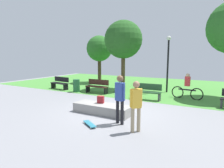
% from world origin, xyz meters
% --- Properties ---
extents(ground_plane, '(28.00, 28.00, 0.00)m').
position_xyz_m(ground_plane, '(0.00, 0.00, 0.00)').
color(ground_plane, gray).
extents(grass_lawn, '(26.60, 11.63, 0.01)m').
position_xyz_m(grass_lawn, '(0.00, 8.18, 0.00)').
color(grass_lawn, '#478C38').
rests_on(grass_lawn, ground_plane).
extents(concrete_ledge, '(2.60, 0.83, 0.40)m').
position_xyz_m(concrete_ledge, '(-0.27, -0.61, 0.20)').
color(concrete_ledge, gray).
rests_on(concrete_ledge, ground_plane).
extents(backpack_on_ledge, '(0.32, 0.26, 0.32)m').
position_xyz_m(backpack_on_ledge, '(-0.44, -0.46, 0.56)').
color(backpack_on_ledge, maroon).
rests_on(backpack_on_ledge, concrete_ledge).
extents(skater_performing_trick, '(0.37, 0.37, 1.70)m').
position_xyz_m(skater_performing_trick, '(1.81, -1.85, 0.99)').
color(skater_performing_trick, tan).
rests_on(skater_performing_trick, ground_plane).
extents(skater_watching, '(0.42, 0.27, 1.80)m').
position_xyz_m(skater_watching, '(1.01, -1.41, 1.07)').
color(skater_watching, black).
rests_on(skater_watching, ground_plane).
extents(skateboard_by_ledge, '(0.79, 0.59, 0.08)m').
position_xyz_m(skateboard_by_ledge, '(0.15, -2.11, 0.06)').
color(skateboard_by_ledge, teal).
rests_on(skateboard_by_ledge, ground_plane).
extents(park_bench_near_path, '(1.62, 0.55, 0.91)m').
position_xyz_m(park_bench_near_path, '(0.53, 2.94, 0.48)').
color(park_bench_near_path, '#1E4223').
rests_on(park_bench_near_path, ground_plane).
extents(park_bench_by_oak, '(1.65, 0.68, 0.91)m').
position_xyz_m(park_bench_by_oak, '(-6.40, 3.12, 0.48)').
color(park_bench_by_oak, black).
rests_on(park_bench_by_oak, ground_plane).
extents(park_bench_near_lamppost, '(1.60, 0.48, 0.91)m').
position_xyz_m(park_bench_near_lamppost, '(-3.05, 3.17, 0.48)').
color(park_bench_near_lamppost, '#331E14').
rests_on(park_bench_near_lamppost, ground_plane).
extents(tree_slender_maple, '(2.77, 2.77, 5.06)m').
position_xyz_m(tree_slender_maple, '(-2.23, 5.42, 3.65)').
color(tree_slender_maple, '#4C3823').
rests_on(tree_slender_maple, grass_lawn).
extents(tree_tall_oak, '(2.37, 2.37, 4.35)m').
position_xyz_m(tree_tall_oak, '(-5.81, 7.68, 3.13)').
color(tree_tall_oak, '#42301E').
rests_on(tree_tall_oak, grass_lawn).
extents(lamp_post, '(0.28, 0.28, 3.81)m').
position_xyz_m(lamp_post, '(0.96, 5.80, 2.34)').
color(lamp_post, black).
rests_on(lamp_post, ground_plane).
extents(trash_bin, '(0.46, 0.46, 0.87)m').
position_xyz_m(trash_bin, '(-4.56, 2.82, 0.44)').
color(trash_bin, '#1E592D').
rests_on(trash_bin, ground_plane).
extents(cyclist_on_bicycle, '(1.81, 0.33, 1.52)m').
position_xyz_m(cyclist_on_bicycle, '(2.49, 4.29, 0.63)').
color(cyclist_on_bicycle, black).
rests_on(cyclist_on_bicycle, ground_plane).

